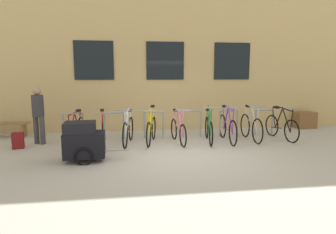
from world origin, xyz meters
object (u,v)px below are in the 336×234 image
at_px(bicycle_pink, 178,130).
at_px(planter_box, 305,120).
at_px(bicycle_yellow, 151,129).
at_px(person_by_bench, 38,112).
at_px(backpack, 18,140).
at_px(bicycle_silver, 251,127).
at_px(bicycle_maroon, 75,131).
at_px(bicycle_red, 103,131).
at_px(bicycle_black, 281,127).
at_px(bicycle_white, 128,130).
at_px(bicycle_green, 209,129).
at_px(wooden_bench, 3,127).
at_px(bicycle_purple, 227,128).
at_px(bike_trailer, 84,141).

relative_size(bicycle_pink, planter_box, 2.33).
relative_size(bicycle_yellow, person_by_bench, 1.05).
bearing_deg(backpack, person_by_bench, 38.11).
bearing_deg(bicycle_silver, bicycle_pink, -178.50).
relative_size(bicycle_maroon, planter_box, 2.51).
bearing_deg(bicycle_maroon, person_by_bench, 168.19).
height_order(bicycle_silver, bicycle_red, bicycle_silver).
distance_m(bicycle_black, bicycle_white, 4.65).
bearing_deg(bicycle_pink, bicycle_maroon, 176.95).
bearing_deg(bicycle_pink, bicycle_red, 179.97).
relative_size(bicycle_green, planter_box, 2.46).
bearing_deg(person_by_bench, bicycle_pink, -5.38).
height_order(bicycle_yellow, wooden_bench, bicycle_yellow).
bearing_deg(bicycle_red, bicycle_purple, -0.20).
distance_m(bicycle_silver, person_by_bench, 6.19).
height_order(bicycle_silver, backpack, bicycle_silver).
relative_size(bicycle_yellow, bicycle_pink, 1.04).
bearing_deg(wooden_bench, bicycle_white, -19.39).
distance_m(backpack, planter_box, 9.53).
bearing_deg(bicycle_green, bicycle_white, 179.34).
xyz_separation_m(bicycle_green, bicycle_pink, (-0.92, -0.02, -0.02)).
xyz_separation_m(bicycle_yellow, planter_box, (5.79, 1.54, -0.09)).
bearing_deg(person_by_bench, bicycle_white, -7.34).
distance_m(bicycle_black, bicycle_silver, 0.98).
bearing_deg(bicycle_green, bicycle_red, -179.62).
height_order(bicycle_green, person_by_bench, person_by_bench).
height_order(bicycle_green, bicycle_purple, bicycle_purple).
distance_m(bicycle_pink, wooden_bench, 5.50).
xyz_separation_m(bicycle_yellow, backpack, (-3.57, -0.20, -0.17)).
height_order(bicycle_black, bicycle_maroon, bicycle_black).
bearing_deg(bicycle_red, bicycle_pink, -0.03).
distance_m(bicycle_red, bicycle_purple, 3.61).
xyz_separation_m(bicycle_pink, backpack, (-4.34, -0.10, -0.15)).
xyz_separation_m(bicycle_green, planter_box, (4.11, 1.61, -0.08)).
height_order(bicycle_silver, planter_box, bicycle_silver).
xyz_separation_m(bike_trailer, person_by_bench, (-1.50, 1.85, 0.46)).
bearing_deg(bicycle_purple, bicycle_black, 2.87).
height_order(bicycle_maroon, bike_trailer, bicycle_maroon).
bearing_deg(bike_trailer, bicycle_white, 56.88).
relative_size(bicycle_yellow, bike_trailer, 1.16).
height_order(bicycle_maroon, planter_box, bicycle_maroon).
relative_size(bicycle_yellow, bicycle_green, 0.98).
xyz_separation_m(bicycle_white, wooden_bench, (-3.89, 1.37, -0.05)).
bearing_deg(bicycle_green, bicycle_purple, -3.34).
bearing_deg(wooden_bench, bike_trailer, -45.08).
bearing_deg(bicycle_purple, backpack, -179.10).
xyz_separation_m(bicycle_silver, planter_box, (2.79, 1.58, -0.10)).
height_order(person_by_bench, planter_box, person_by_bench).
height_order(bicycle_white, bike_trailer, bicycle_white).
distance_m(bicycle_yellow, bicycle_pink, 0.78).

